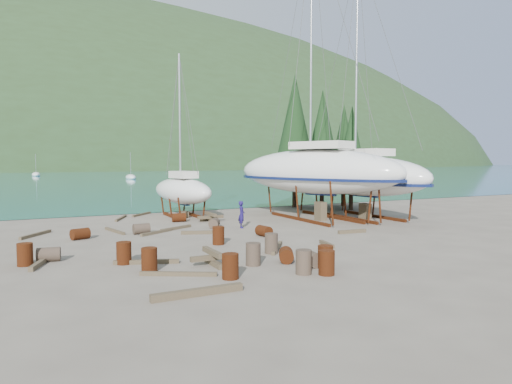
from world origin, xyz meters
name	(u,v)px	position (x,y,z in m)	size (l,w,h in m)	color
ground	(251,244)	(0.00, 0.00, 0.00)	(600.00, 600.00, 0.00)	#5F554B
bay_water	(45,166)	(0.00, 315.00, 0.01)	(700.00, 700.00, 0.00)	#1A6D83
far_hill	(44,166)	(0.00, 320.00, 0.00)	(800.00, 360.00, 110.00)	#26381C
far_house_center	(0,163)	(-20.00, 190.00, 2.92)	(6.60, 5.60, 5.60)	beige
far_house_right	(127,163)	(30.00, 190.00, 2.92)	(6.60, 5.60, 5.60)	beige
cypress_near_right	(322,140)	(12.50, 12.00, 5.79)	(3.60, 3.60, 10.00)	black
cypress_mid_right	(352,150)	(14.00, 10.00, 4.92)	(3.06, 3.06, 8.50)	black
cypress_back_left	(295,130)	(11.00, 14.00, 6.66)	(4.14, 4.14, 11.50)	black
cypress_far_right	(344,148)	(15.50, 13.00, 5.21)	(3.24, 3.24, 9.00)	black
moored_boat_mid	(131,177)	(10.00, 80.00, 0.39)	(2.00, 5.00, 6.05)	white
moored_boat_far	(36,175)	(-8.00, 110.00, 0.39)	(2.00, 5.00, 6.05)	white
large_sailboat_near	(316,171)	(8.04, 6.36, 3.34)	(8.39, 13.71, 20.79)	white
large_sailboat_far	(360,175)	(11.20, 5.44, 3.02)	(4.69, 12.01, 18.51)	white
small_sailboat_shore	(182,190)	(0.18, 11.73, 1.92)	(3.59, 7.60, 11.67)	white
worker	(242,214)	(1.75, 4.91, 0.82)	(0.60, 0.39, 1.64)	#1A114D
drum_0	(149,260)	(-5.80, -3.37, 0.44)	(0.58, 0.58, 0.88)	#522B0E
drum_1	(312,259)	(0.01, -5.35, 0.29)	(0.58, 0.58, 0.88)	#2D2823
drum_2	(80,234)	(-7.39, 4.99, 0.29)	(0.58, 0.58, 0.88)	#522B0E
drum_3	(327,263)	(-0.26, -6.71, 0.44)	(0.58, 0.58, 0.88)	#522B0E
drum_4	(179,218)	(-0.84, 9.23, 0.29)	(0.58, 0.58, 0.88)	#522B0E
drum_5	(271,243)	(-0.22, -2.51, 0.44)	(0.58, 0.58, 0.88)	#2D2823
drum_6	(264,231)	(1.54, 1.58, 0.29)	(0.58, 0.58, 0.88)	#522B0E
drum_7	(325,257)	(0.26, -5.90, 0.44)	(0.58, 0.58, 0.88)	#522B0E
drum_8	(25,254)	(-9.90, -0.31, 0.44)	(0.58, 0.58, 0.88)	#522B0E
drum_9	(141,229)	(-4.17, 5.35, 0.29)	(0.58, 0.58, 0.88)	#2D2823
drum_10	(124,253)	(-6.42, -1.74, 0.44)	(0.58, 0.58, 0.88)	#522B0E
drum_11	(214,223)	(0.26, 5.60, 0.29)	(0.58, 0.58, 0.88)	#2D2823
drum_12	(286,255)	(-0.52, -4.32, 0.29)	(0.58, 0.58, 0.88)	#522B0E
drum_13	(230,266)	(-3.55, -5.68, 0.44)	(0.58, 0.58, 0.88)	#522B0E
drum_14	(218,235)	(-1.52, 0.50, 0.44)	(0.58, 0.58, 0.88)	#522B0E
drum_15	(49,254)	(-9.06, 0.07, 0.29)	(0.58, 0.58, 0.88)	#2D2823
drum_16	(253,254)	(-1.95, -4.21, 0.44)	(0.58, 0.58, 0.88)	#2D2823
drum_17	(304,262)	(-0.93, -6.25, 0.44)	(0.58, 0.58, 0.88)	#2D2823
timber_0	(121,218)	(-4.05, 12.36, 0.07)	(0.14, 2.83, 0.14)	brown
timber_1	(352,231)	(6.48, 0.34, 0.10)	(0.19, 1.76, 0.19)	brown
timber_3	(178,274)	(-5.04, -4.50, 0.07)	(0.15, 2.76, 0.15)	brown
timber_5	(277,248)	(0.42, -1.87, 0.08)	(0.16, 2.75, 0.16)	brown
timber_6	(209,219)	(1.28, 9.24, 0.10)	(0.19, 1.99, 0.19)	brown
timber_7	(327,244)	(2.97, -2.17, 0.09)	(0.17, 1.46, 0.17)	brown
timber_8	(201,232)	(-1.25, 3.83, 0.09)	(0.19, 2.16, 0.19)	brown
timber_9	(142,214)	(-2.25, 13.97, 0.08)	(0.15, 2.49, 0.15)	brown
timber_10	(176,228)	(-1.97, 6.09, 0.08)	(0.16, 2.43, 0.16)	brown
timber_11	(157,232)	(-3.38, 5.08, 0.08)	(0.15, 2.42, 0.15)	brown
timber_12	(146,262)	(-5.62, -2.12, 0.08)	(0.17, 2.55, 0.17)	brown
timber_14	(44,261)	(-9.26, -0.13, 0.09)	(0.18, 2.99, 0.18)	brown
timber_15	(115,231)	(-5.40, 6.69, 0.07)	(0.15, 2.62, 0.15)	brown
timber_16	(198,292)	(-5.22, -7.08, 0.11)	(0.23, 2.89, 0.23)	brown
timber_17	(36,235)	(-9.44, 7.18, 0.08)	(0.16, 2.66, 0.16)	brown
timber_pile_fore	(213,257)	(-3.35, -3.46, 0.30)	(1.80, 1.80, 0.60)	brown
timber_pile_aft	(211,217)	(1.09, 8.44, 0.30)	(1.80, 1.80, 0.60)	brown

